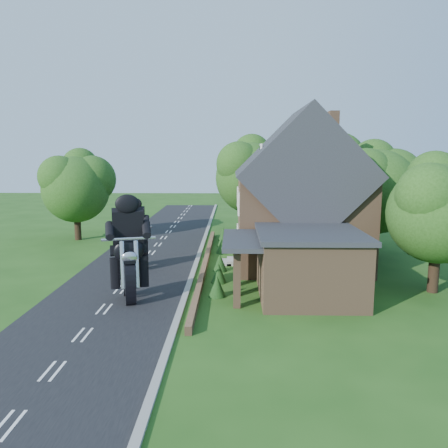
{
  "coord_description": "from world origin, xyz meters",
  "views": [
    {
      "loc": [
        6.1,
        -22.68,
        7.27
      ],
      "look_at": [
        5.52,
        5.3,
        2.8
      ],
      "focal_mm": 35.0,
      "sensor_mm": 36.0,
      "label": 1
    }
  ],
  "objects_px": {
    "annex": "(306,263)",
    "motorcycle_follow": "(136,258)",
    "house": "(300,199)",
    "motorcycle_lead": "(130,285)",
    "garden_wall": "(205,264)"
  },
  "relations": [
    {
      "from": "annex",
      "to": "motorcycle_lead",
      "type": "bearing_deg",
      "value": -174.02
    },
    {
      "from": "house",
      "to": "annex",
      "type": "xyz_separation_m",
      "value": [
        -0.62,
        -6.8,
        -2.58
      ]
    },
    {
      "from": "annex",
      "to": "motorcycle_follow",
      "type": "xyz_separation_m",
      "value": [
        -9.97,
        5.22,
        -1.08
      ]
    },
    {
      "from": "garden_wall",
      "to": "motorcycle_follow",
      "type": "height_order",
      "value": "motorcycle_follow"
    },
    {
      "from": "motorcycle_lead",
      "to": "motorcycle_follow",
      "type": "height_order",
      "value": "motorcycle_lead"
    },
    {
      "from": "house",
      "to": "annex",
      "type": "relative_size",
      "value": 1.45
    },
    {
      "from": "annex",
      "to": "motorcycle_lead",
      "type": "height_order",
      "value": "annex"
    },
    {
      "from": "house",
      "to": "annex",
      "type": "bearing_deg",
      "value": -95.24
    },
    {
      "from": "motorcycle_lead",
      "to": "annex",
      "type": "bearing_deg",
      "value": 170.04
    },
    {
      "from": "garden_wall",
      "to": "annex",
      "type": "relative_size",
      "value": 3.12
    },
    {
      "from": "garden_wall",
      "to": "house",
      "type": "bearing_deg",
      "value": 9.17
    },
    {
      "from": "house",
      "to": "motorcycle_follow",
      "type": "relative_size",
      "value": 6.91
    },
    {
      "from": "annex",
      "to": "motorcycle_follow",
      "type": "bearing_deg",
      "value": 152.36
    },
    {
      "from": "house",
      "to": "garden_wall",
      "type": "bearing_deg",
      "value": -170.83
    },
    {
      "from": "annex",
      "to": "house",
      "type": "bearing_deg",
      "value": 84.76
    }
  ]
}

